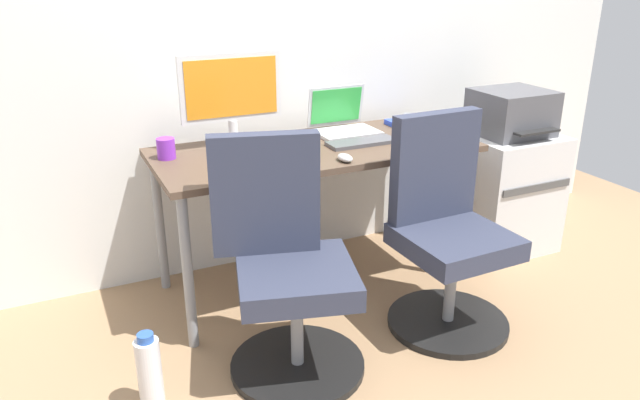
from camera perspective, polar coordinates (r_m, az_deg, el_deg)
ground_plane at (r=3.15m, az=-0.39°, el=-7.67°), size 5.28×5.28×0.00m
back_wall at (r=3.14m, az=-3.77°, el=17.17°), size 4.40×0.04×2.60m
desk at (r=2.89m, az=-0.43°, el=3.70°), size 1.51×0.66×0.72m
office_chair_left at (r=2.36m, az=-3.23°, el=-6.54°), size 0.54×0.54×0.94m
office_chair_right at (r=2.71m, az=11.77°, el=-3.18°), size 0.54×0.54×0.94m
side_cabinet at (r=3.58m, az=16.78°, el=0.88°), size 0.50×0.50×0.66m
printer at (r=3.46m, az=17.58°, el=7.86°), size 0.38×0.40×0.24m
water_bottle_on_floor at (r=2.36m, az=-15.73°, el=-15.34°), size 0.09×0.09×0.31m
desktop_monitor at (r=2.86m, az=-8.35°, el=9.92°), size 0.48×0.18×0.43m
open_laptop at (r=3.12m, az=2.12°, el=7.40°), size 0.31×0.26×0.23m
keyboard_by_monitor at (r=2.52m, az=-4.82°, el=2.87°), size 0.34×0.12×0.02m
keyboard_by_laptop at (r=2.91m, az=3.96°, el=5.43°), size 0.34×0.12×0.02m
mouse_by_monitor at (r=2.65m, az=2.37°, el=3.99°), size 0.06×0.10×0.03m
mouse_by_laptop at (r=3.00m, az=-1.53°, el=6.08°), size 0.06×0.10×0.03m
coffee_mug at (r=2.76m, az=-14.27°, el=4.71°), size 0.08×0.08×0.09m
pen_cup at (r=3.10m, az=8.43°, el=7.04°), size 0.07×0.07×0.10m
phone_near_laptop at (r=3.07m, az=12.54°, el=5.71°), size 0.07×0.14×0.01m
phone_near_monitor at (r=2.70m, az=-5.17°, el=4.03°), size 0.07×0.14×0.01m
notebook at (r=3.30m, az=8.29°, el=7.22°), size 0.21×0.15×0.03m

